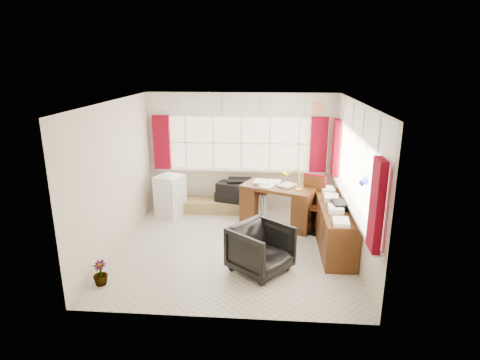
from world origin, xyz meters
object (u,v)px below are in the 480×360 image
object	(u,v)px
desk_lamp	(299,175)
task_chair	(312,201)
office_chair	(261,249)
credenza	(334,225)
radiator	(257,211)
mini_fridge	(170,195)
crt_tv	(240,189)
desk	(278,203)
tv_bench	(215,206)

from	to	relation	value
desk_lamp	task_chair	bearing A→B (deg)	21.30
office_chair	credenza	xyz separation A→B (m)	(1.23, 0.98, 0.02)
radiator	office_chair	bearing A→B (deg)	-86.42
credenza	mini_fridge	size ratio (longest dim) A/B	2.37
task_chair	crt_tv	distance (m)	1.70
desk_lamp	crt_tv	world-z (taller)	desk_lamp
task_chair	office_chair	world-z (taller)	task_chair
desk	mini_fridge	bearing A→B (deg)	170.08
office_chair	credenza	distance (m)	1.57
desk_lamp	office_chair	world-z (taller)	desk_lamp
desk	office_chair	world-z (taller)	desk
desk	crt_tv	size ratio (longest dim) A/B	3.02
desk	desk_lamp	bearing A→B (deg)	-31.35
task_chair	credenza	world-z (taller)	task_chair
task_chair	office_chair	size ratio (longest dim) A/B	1.30
desk	desk_lamp	distance (m)	0.78
radiator	mini_fridge	size ratio (longest dim) A/B	0.70
desk	credenza	distance (m)	1.29
desk	desk_lamp	world-z (taller)	desk_lamp
desk	office_chair	bearing A→B (deg)	-98.90
desk_lamp	tv_bench	size ratio (longest dim) A/B	0.30
radiator	credenza	distance (m)	1.66
desk_lamp	office_chair	distance (m)	1.90
desk	task_chair	world-z (taller)	task_chair
credenza	crt_tv	size ratio (longest dim) A/B	3.90
office_chair	tv_bench	size ratio (longest dim) A/B	0.58
task_chair	credenza	distance (m)	0.83
office_chair	mini_fridge	distance (m)	2.98
office_chair	mini_fridge	xyz separation A→B (m)	(-1.96, 2.24, 0.05)
office_chair	crt_tv	distance (m)	2.67
task_chair	crt_tv	xyz separation A→B (m)	(-1.45, 0.88, -0.08)
tv_bench	crt_tv	world-z (taller)	crt_tv
office_chair	tv_bench	world-z (taller)	office_chair
desk_lamp	mini_fridge	world-z (taller)	desk_lamp
credenza	tv_bench	xyz separation A→B (m)	(-2.28, 1.52, -0.27)
desk_lamp	radiator	size ratio (longest dim) A/B	0.72
desk	mini_fridge	world-z (taller)	mini_fridge
task_chair	tv_bench	distance (m)	2.16
desk_lamp	office_chair	size ratio (longest dim) A/B	0.52
desk	credenza	xyz separation A→B (m)	(0.95, -0.87, -0.05)
credenza	desk_lamp	bearing A→B (deg)	131.82
desk	task_chair	bearing A→B (deg)	-10.29
desk_lamp	tv_bench	bearing A→B (deg)	152.86
desk_lamp	credenza	world-z (taller)	desk_lamp
task_chair	tv_bench	xyz separation A→B (m)	(-1.97, 0.76, -0.44)
desk_lamp	radiator	world-z (taller)	desk_lamp
credenza	tv_bench	world-z (taller)	credenza
desk_lamp	crt_tv	distance (m)	1.66
credenza	mini_fridge	distance (m)	3.43
office_chair	radiator	world-z (taller)	office_chair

